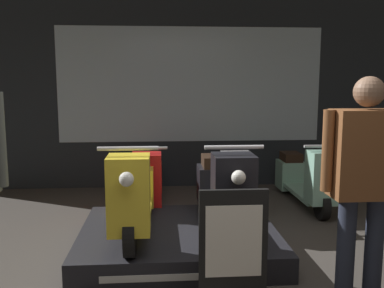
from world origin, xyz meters
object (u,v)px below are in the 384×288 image
object	(u,v)px
scooter_display_right	(222,192)
scooter_backrow_1	(228,180)
scooter_display_left	(134,193)
person_right_browsing	(364,171)
scooter_backrow_2	(305,178)
price_sign_board	(233,249)
scooter_backrow_0	(148,181)

from	to	relation	value
scooter_display_right	scooter_backrow_1	distance (m)	1.48
scooter_display_left	person_right_browsing	bearing A→B (deg)	-31.06
scooter_display_right	scooter_backrow_1	xyz separation A→B (m)	(0.28, 1.43, -0.22)
scooter_backrow_2	price_sign_board	xyz separation A→B (m)	(-1.37, -2.47, 0.08)
person_right_browsing	price_sign_board	world-z (taller)	person_right_browsing
scooter_display_left	scooter_display_right	world-z (taller)	same
scooter_backrow_0	person_right_browsing	distance (m)	2.98
scooter_backrow_2	person_right_browsing	bearing A→B (deg)	-100.15
person_right_browsing	scooter_display_right	bearing A→B (deg)	130.27
scooter_display_right	scooter_backrow_0	distance (m)	1.62
scooter_display_right	scooter_backrow_2	size ratio (longest dim) A/B	1.00
person_right_browsing	scooter_backrow_0	bearing A→B (deg)	123.00
price_sign_board	scooter_backrow_2	bearing A→B (deg)	60.96
price_sign_board	scooter_backrow_0	bearing A→B (deg)	104.91
scooter_display_right	price_sign_board	bearing A→B (deg)	-94.05
scooter_backrow_0	price_sign_board	bearing A→B (deg)	-75.09
scooter_display_right	scooter_backrow_1	size ratio (longest dim) A/B	1.00
scooter_backrow_0	scooter_backrow_1	xyz separation A→B (m)	(1.01, 0.00, 0.00)
scooter_display_right	scooter_display_left	bearing A→B (deg)	180.00
scooter_backrow_1	scooter_backrow_2	size ratio (longest dim) A/B	1.00
scooter_display_left	scooter_backrow_2	distance (m)	2.57
scooter_backrow_0	scooter_backrow_1	bearing A→B (deg)	0.00
scooter_backrow_2	price_sign_board	bearing A→B (deg)	-119.04
scooter_backrow_1	price_sign_board	world-z (taller)	scooter_backrow_1
price_sign_board	scooter_backrow_1	bearing A→B (deg)	81.78
scooter_display_left	price_sign_board	world-z (taller)	scooter_display_left
scooter_backrow_0	scooter_backrow_1	size ratio (longest dim) A/B	1.00
scooter_backrow_0	price_sign_board	size ratio (longest dim) A/B	1.95
scooter_backrow_0	scooter_backrow_2	xyz separation A→B (m)	(2.03, 0.00, 0.00)
scooter_display_left	scooter_display_right	size ratio (longest dim) A/B	1.00
scooter_display_right	scooter_backrow_1	world-z (taller)	scooter_display_right
scooter_backrow_1	price_sign_board	size ratio (longest dim) A/B	1.95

